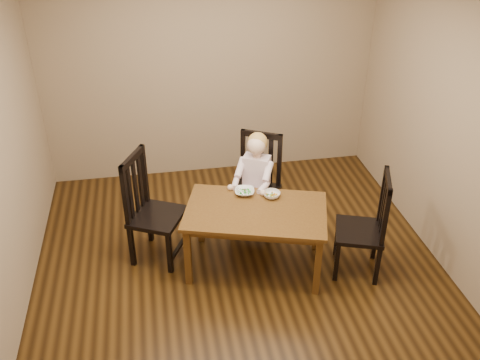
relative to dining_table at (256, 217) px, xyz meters
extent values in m
cube|color=#442A0E|center=(-0.16, 0.02, -0.59)|extent=(4.00, 4.00, 0.01)
cube|color=#9E8364|center=(-0.16, 2.02, 0.76)|extent=(4.00, 0.01, 2.70)
cube|color=#9E8364|center=(-0.16, -1.98, 0.76)|extent=(4.00, 0.01, 2.70)
cube|color=#9E8364|center=(1.84, 0.02, 0.76)|extent=(0.01, 4.00, 2.70)
cube|color=#492B11|center=(0.00, 0.00, 0.06)|extent=(1.50, 1.15, 0.04)
cube|color=#492B11|center=(0.00, 0.00, 0.01)|extent=(1.37, 1.01, 0.07)
cube|color=#492B11|center=(-0.67, -0.15, -0.27)|extent=(0.08, 0.08, 0.63)
cube|color=#492B11|center=(0.48, -0.50, -0.27)|extent=(0.08, 0.08, 0.63)
cube|color=#492B11|center=(-0.48, 0.50, -0.27)|extent=(0.08, 0.08, 0.63)
cube|color=#492B11|center=(0.67, 0.15, -0.27)|extent=(0.08, 0.08, 0.63)
cube|color=black|center=(0.13, 0.62, -0.13)|extent=(0.62, 0.61, 0.04)
cube|color=black|center=(0.40, 0.70, -0.37)|extent=(0.06, 0.06, 0.43)
cube|color=black|center=(0.04, 0.88, -0.37)|extent=(0.06, 0.06, 0.43)
cube|color=black|center=(0.22, 0.36, -0.37)|extent=(0.06, 0.06, 0.43)
cube|color=black|center=(-0.14, 0.54, -0.37)|extent=(0.06, 0.06, 0.43)
cube|color=black|center=(0.40, 0.70, 0.19)|extent=(0.06, 0.06, 0.60)
cube|color=black|center=(0.04, 0.88, 0.19)|extent=(0.06, 0.06, 0.60)
cube|color=black|center=(0.22, 0.79, 0.46)|extent=(0.41, 0.24, 0.06)
cube|color=black|center=(0.31, 0.74, 0.16)|extent=(0.05, 0.04, 0.52)
cube|color=black|center=(0.22, 0.79, 0.16)|extent=(0.05, 0.04, 0.52)
cube|color=black|center=(0.12, 0.84, 0.16)|extent=(0.05, 0.04, 0.52)
cube|color=black|center=(-0.92, 0.32, -0.11)|extent=(0.64, 0.65, 0.04)
cube|color=black|center=(-1.01, 0.60, -0.36)|extent=(0.06, 0.06, 0.46)
cube|color=black|center=(-1.20, 0.22, -0.36)|extent=(0.06, 0.06, 0.46)
cube|color=black|center=(-0.65, 0.42, -0.36)|extent=(0.06, 0.06, 0.46)
cube|color=black|center=(-0.84, 0.04, -0.36)|extent=(0.06, 0.06, 0.46)
cube|color=black|center=(-1.01, 0.60, 0.23)|extent=(0.06, 0.06, 0.64)
cube|color=black|center=(-1.20, 0.22, 0.23)|extent=(0.06, 0.06, 0.64)
cube|color=black|center=(-1.10, 0.41, 0.52)|extent=(0.24, 0.44, 0.07)
cube|color=black|center=(-1.06, 0.51, 0.20)|extent=(0.04, 0.05, 0.55)
cube|color=black|center=(-1.10, 0.41, 0.20)|extent=(0.04, 0.05, 0.55)
cube|color=black|center=(-1.15, 0.31, 0.20)|extent=(0.04, 0.05, 0.55)
cube|color=black|center=(0.96, -0.23, -0.13)|extent=(0.57, 0.58, 0.04)
cube|color=black|center=(1.08, -0.48, -0.37)|extent=(0.05, 0.05, 0.43)
cube|color=black|center=(1.21, -0.11, -0.37)|extent=(0.05, 0.05, 0.43)
cube|color=black|center=(0.72, -0.36, -0.37)|extent=(0.05, 0.05, 0.43)
cube|color=black|center=(0.85, 0.02, -0.37)|extent=(0.05, 0.05, 0.43)
cube|color=black|center=(1.08, -0.48, 0.19)|extent=(0.05, 0.05, 0.60)
cube|color=black|center=(1.21, -0.11, 0.19)|extent=(0.05, 0.05, 0.60)
cube|color=black|center=(1.14, -0.29, 0.46)|extent=(0.18, 0.43, 0.06)
cube|color=black|center=(1.11, -0.39, 0.16)|extent=(0.04, 0.05, 0.52)
cube|color=black|center=(1.14, -0.29, 0.16)|extent=(0.04, 0.05, 0.52)
cube|color=black|center=(1.18, -0.19, 0.16)|extent=(0.04, 0.05, 0.52)
imported|color=white|center=(-0.05, 0.30, 0.10)|extent=(0.23, 0.23, 0.05)
imported|color=white|center=(0.20, 0.19, 0.10)|extent=(0.21, 0.21, 0.05)
cube|color=silver|center=(-0.10, 0.29, 0.13)|extent=(0.07, 0.10, 0.04)
cube|color=silver|center=(-0.10, 0.29, 0.11)|extent=(0.04, 0.04, 0.01)
camera|label=1|loc=(-0.88, -4.08, 2.91)|focal=40.00mm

